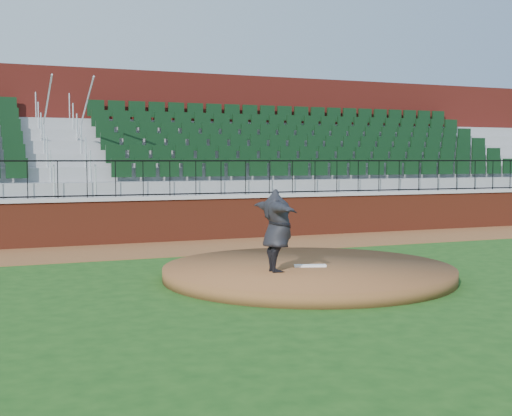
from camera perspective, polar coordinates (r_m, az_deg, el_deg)
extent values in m
plane|color=#1B4513|center=(13.51, 2.44, -5.92)|extent=(90.00, 90.00, 0.00)
cube|color=brown|center=(18.50, -4.62, -3.22)|extent=(34.00, 3.20, 0.01)
cube|color=maroon|center=(19.96, -6.03, -0.99)|extent=(34.00, 0.35, 1.20)
cube|color=#B7B7B7|center=(19.91, -6.04, 0.88)|extent=(34.00, 0.45, 0.10)
cube|color=maroon|center=(25.24, -9.62, 4.90)|extent=(34.00, 0.50, 5.50)
cylinder|color=brown|center=(13.65, 4.32, -5.30)|extent=(5.69, 5.69, 0.25)
cube|color=white|center=(13.50, 4.50, -4.78)|extent=(0.63, 0.34, 0.04)
imported|color=black|center=(12.76, 1.74, -1.88)|extent=(0.61, 1.92, 1.54)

